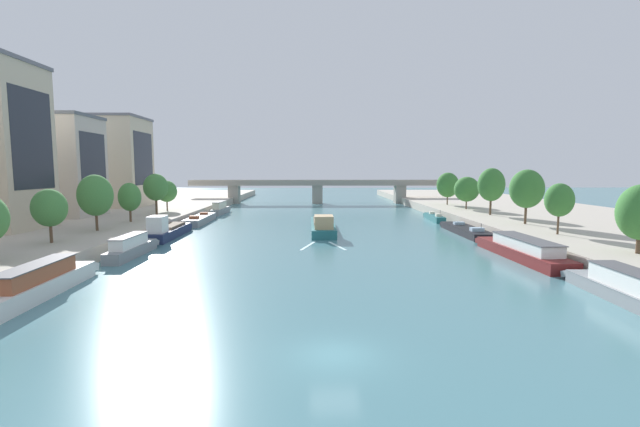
# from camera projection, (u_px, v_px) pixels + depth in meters

# --- Properties ---
(ground_plane) EXTENTS (400.00, 400.00, 0.00)m
(ground_plane) POSITION_uv_depth(u_px,v_px,m) (335.00, 355.00, 21.71)
(ground_plane) COLOR teal
(quay_left) EXTENTS (36.00, 170.00, 1.68)m
(quay_left) POSITION_uv_depth(u_px,v_px,m) (88.00, 218.00, 75.70)
(quay_left) COLOR #B7AD9E
(quay_left) RESTS_ON ground
(quay_right) EXTENTS (36.00, 170.00, 1.68)m
(quay_right) POSITION_uv_depth(u_px,v_px,m) (547.00, 217.00, 76.95)
(quay_right) COLOR #B7AD9E
(quay_right) RESTS_ON ground
(barge_midriver) EXTENTS (3.60, 18.12, 3.00)m
(barge_midriver) POSITION_uv_depth(u_px,v_px,m) (323.00, 225.00, 64.72)
(barge_midriver) COLOR #23666B
(barge_midriver) RESTS_ON ground
(wake_behind_barge) EXTENTS (5.60, 5.90, 0.03)m
(wake_behind_barge) POSITION_uv_depth(u_px,v_px,m) (322.00, 246.00, 52.58)
(wake_behind_barge) COLOR silver
(wake_behind_barge) RESTS_ON ground
(moored_boat_left_downstream) EXTENTS (2.52, 13.27, 2.52)m
(moored_boat_left_downstream) POSITION_uv_depth(u_px,v_px,m) (41.00, 282.00, 31.76)
(moored_boat_left_downstream) COLOR silver
(moored_boat_left_downstream) RESTS_ON ground
(moored_boat_left_midway) EXTENTS (1.93, 10.80, 2.37)m
(moored_boat_left_midway) POSITION_uv_depth(u_px,v_px,m) (132.00, 247.00, 46.33)
(moored_boat_left_midway) COLOR gray
(moored_boat_left_midway) RESTS_ON ground
(moored_boat_left_near) EXTENTS (2.81, 13.62, 3.41)m
(moored_boat_left_near) POSITION_uv_depth(u_px,v_px,m) (168.00, 230.00, 58.96)
(moored_boat_left_near) COLOR #1E284C
(moored_boat_left_near) RESTS_ON ground
(moored_boat_left_gap_after) EXTENTS (2.89, 14.38, 2.29)m
(moored_boat_left_gap_after) POSITION_uv_depth(u_px,v_px,m) (200.00, 219.00, 75.35)
(moored_boat_left_gap_after) COLOR gray
(moored_boat_left_gap_after) RESTS_ON ground
(moored_boat_left_end) EXTENTS (2.13, 10.70, 2.69)m
(moored_boat_left_end) POSITION_uv_depth(u_px,v_px,m) (220.00, 209.00, 90.32)
(moored_boat_left_end) COLOR gray
(moored_boat_left_end) RESTS_ON ground
(moored_boat_right_end) EXTENTS (2.78, 12.55, 2.37)m
(moored_boat_right_end) POSITION_uv_depth(u_px,v_px,m) (629.00, 289.00, 30.10)
(moored_boat_right_end) COLOR gray
(moored_boat_right_end) RESTS_ON ground
(moored_boat_right_lone) EXTENTS (3.52, 16.43, 2.33)m
(moored_boat_right_lone) POSITION_uv_depth(u_px,v_px,m) (522.00, 250.00, 44.97)
(moored_boat_right_lone) COLOR maroon
(moored_boat_right_lone) RESTS_ON ground
(moored_boat_right_near) EXTENTS (3.24, 15.21, 2.07)m
(moored_boat_right_near) POSITION_uv_depth(u_px,v_px,m) (466.00, 230.00, 62.74)
(moored_boat_right_near) COLOR black
(moored_boat_right_near) RESTS_ON ground
(moored_boat_right_midway) EXTENTS (1.88, 10.26, 2.17)m
(moored_boat_right_midway) POSITION_uv_depth(u_px,v_px,m) (434.00, 217.00, 78.66)
(moored_boat_right_midway) COLOR #23666B
(moored_boat_right_midway) RESTS_ON ground
(tree_left_third) EXTENTS (3.42, 3.42, 5.65)m
(tree_left_third) POSITION_uv_depth(u_px,v_px,m) (49.00, 208.00, 44.66)
(tree_left_third) COLOR brown
(tree_left_third) RESTS_ON quay_left
(tree_left_past_mid) EXTENTS (4.18, 4.18, 7.03)m
(tree_left_past_mid) POSITION_uv_depth(u_px,v_px,m) (95.00, 195.00, 53.53)
(tree_left_past_mid) COLOR brown
(tree_left_past_mid) RESTS_ON quay_left
(tree_left_second) EXTENTS (3.20, 3.20, 5.72)m
(tree_left_second) POSITION_uv_depth(u_px,v_px,m) (130.00, 197.00, 62.78)
(tree_left_second) COLOR brown
(tree_left_second) RESTS_ON quay_left
(tree_left_far) EXTENTS (4.04, 4.04, 6.94)m
(tree_left_far) POSITION_uv_depth(u_px,v_px,m) (156.00, 187.00, 72.55)
(tree_left_far) COLOR brown
(tree_left_far) RESTS_ON quay_left
(tree_left_midway) EXTENTS (3.78, 3.78, 5.58)m
(tree_left_midway) POSITION_uv_depth(u_px,v_px,m) (167.00, 191.00, 80.00)
(tree_left_midway) COLOR brown
(tree_left_midway) RESTS_ON quay_left
(tree_right_distant) EXTENTS (3.25, 3.25, 6.04)m
(tree_right_distant) POSITION_uv_depth(u_px,v_px,m) (559.00, 200.00, 50.55)
(tree_right_distant) COLOR brown
(tree_right_distant) RESTS_ON quay_right
(tree_right_by_lamp) EXTENTS (4.61, 4.61, 7.66)m
(tree_right_by_lamp) POSITION_uv_depth(u_px,v_px,m) (527.00, 189.00, 60.09)
(tree_right_by_lamp) COLOR brown
(tree_right_by_lamp) RESTS_ON quay_right
(tree_right_end_of_row) EXTENTS (4.40, 4.40, 7.89)m
(tree_right_end_of_row) POSITION_uv_depth(u_px,v_px,m) (491.00, 185.00, 72.13)
(tree_right_end_of_row) COLOR brown
(tree_right_end_of_row) RESTS_ON quay_right
(tree_right_past_mid) EXTENTS (4.77, 4.77, 6.24)m
(tree_right_past_mid) POSITION_uv_depth(u_px,v_px,m) (467.00, 189.00, 82.89)
(tree_right_past_mid) COLOR brown
(tree_right_past_mid) RESTS_ON quay_right
(tree_right_second) EXTENTS (4.72, 4.72, 6.99)m
(tree_right_second) POSITION_uv_depth(u_px,v_px,m) (448.00, 185.00, 93.00)
(tree_right_second) COLOR brown
(tree_right_second) RESTS_ON quay_right
(building_left_far_end) EXTENTS (10.60, 10.19, 16.45)m
(building_left_far_end) POSITION_uv_depth(u_px,v_px,m) (62.00, 166.00, 69.96)
(building_left_far_end) COLOR #BCB2A8
(building_left_far_end) RESTS_ON quay_left
(building_left_middle) EXTENTS (12.17, 12.14, 18.42)m
(building_left_middle) POSITION_uv_depth(u_px,v_px,m) (115.00, 162.00, 88.66)
(building_left_middle) COLOR beige
(building_left_middle) RESTS_ON quay_left
(bridge_far) EXTENTS (69.68, 4.40, 6.45)m
(bridge_far) POSITION_uv_depth(u_px,v_px,m) (317.00, 188.00, 118.29)
(bridge_far) COLOR gray
(bridge_far) RESTS_ON ground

